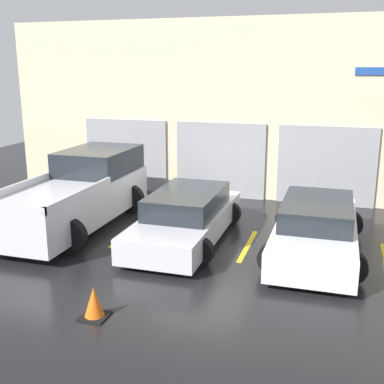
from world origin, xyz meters
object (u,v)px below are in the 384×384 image
Objects in this scene: sedan_side at (187,217)px; sedan_white at (316,229)px; traffic_cone at (94,304)px; pickup_truck at (79,193)px.

sedan_white is at bearing -0.08° from sedan_side.
sedan_white is 0.98× the size of sedan_side.
sedan_side is 8.61× the size of traffic_cone.
pickup_truck is 5.31m from traffic_cone.
traffic_cone is at bearing -94.44° from sedan_side.
sedan_side is at bearing 179.92° from sedan_white.
pickup_truck is at bearing 175.06° from sedan_side.
pickup_truck is 1.15× the size of sedan_side.
pickup_truck is at bearing 177.49° from sedan_white.
pickup_truck reaches higher than sedan_side.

